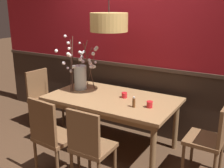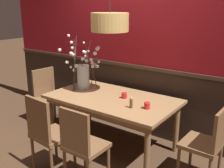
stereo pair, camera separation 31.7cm
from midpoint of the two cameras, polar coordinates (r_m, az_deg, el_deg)
name	(u,v)px [view 1 (the left image)]	position (r m, az deg, el deg)	size (l,w,h in m)	color
ground_plane	(112,146)	(3.94, -2.36, -12.98)	(24.00, 24.00, 0.00)	#4C3321
back_wall	(136,39)	(4.05, 2.77, 9.49)	(5.37, 0.14, 2.91)	#2D2119
dining_table	(112,103)	(3.67, -2.48, -4.06)	(1.73, 0.99, 0.73)	#997047
chair_head_west_end	(43,96)	(4.54, -16.34, -2.44)	(0.46, 0.47, 0.93)	brown
chair_near_side_left	(51,134)	(3.21, -15.58, -10.15)	(0.45, 0.43, 0.96)	brown
chair_near_side_right	(90,145)	(2.92, -7.94, -12.63)	(0.41, 0.39, 0.93)	brown
chair_far_side_left	(124,91)	(4.61, 0.61, -1.56)	(0.45, 0.47, 0.89)	brown
chair_head_east_end	(211,137)	(3.23, 17.52, -10.58)	(0.42, 0.44, 0.90)	brown
vase_with_blossoms	(80,75)	(3.99, -8.94, 1.93)	(0.61, 0.46, 0.79)	silver
candle_holder_nearer_center	(150,104)	(3.29, 5.19, -4.32)	(0.08, 0.08, 0.08)	red
candle_holder_nearer_edge	(124,95)	(3.61, 0.10, -2.38)	(0.08, 0.08, 0.07)	red
condiment_bottle	(134,102)	(3.28, 1.86, -3.91)	(0.04, 0.04, 0.13)	brown
pendant_lamp	(109,22)	(3.55, -3.27, 12.84)	(0.49, 0.49, 1.31)	tan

